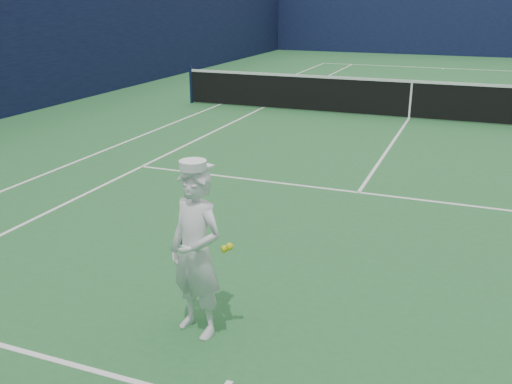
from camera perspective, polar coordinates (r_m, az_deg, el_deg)
ground at (r=15.60m, az=15.04°, el=7.09°), size 80.00×80.00×0.00m
court_markings at (r=15.60m, az=15.04°, el=7.11°), size 11.03×23.83×0.01m
windscreen_fence at (r=15.33m, az=15.69°, el=14.42°), size 20.12×36.12×4.00m
tennis_net at (r=15.50m, az=15.22°, el=9.10°), size 12.88×0.09×1.07m
tennis_player at (r=5.27m, az=-6.01°, el=-6.00°), size 0.72×0.65×1.70m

